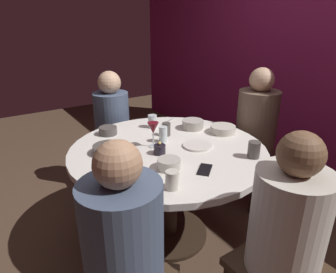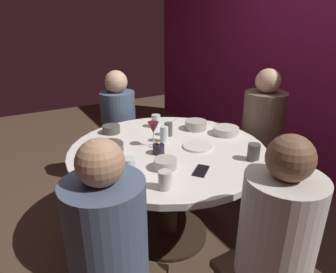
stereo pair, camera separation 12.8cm
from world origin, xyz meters
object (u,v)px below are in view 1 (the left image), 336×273
object	(u,v)px
cup_beside_wine	(134,169)
dining_table	(168,167)
seated_diner_back	(257,123)
cup_far_edge	(163,134)
bowl_salad_center	(108,149)
wine_glass	(153,129)
cup_near_candle	(254,150)
cup_by_left_diner	(152,121)
cup_by_right_diner	(166,129)
seated_diner_right	(288,224)
bowl_sauce_side	(223,129)
bowl_serving_large	(108,131)
bowl_rice_portion	(169,164)
candle_holder	(160,149)
seated_diner_left	(112,117)
cup_center_front	(172,180)
cell_phone	(205,170)
seated_diner_front_right	(123,246)
dinner_plate	(197,145)
bowl_small_white	(193,124)

from	to	relation	value
cup_beside_wine	dining_table	bearing A→B (deg)	121.72
seated_diner_back	cup_far_edge	distance (m)	0.90
bowl_salad_center	cup_far_edge	xyz separation A→B (m)	(0.05, 0.40, 0.03)
wine_glass	cup_near_candle	xyz separation A→B (m)	(0.51, 0.44, -0.07)
cup_by_left_diner	cup_by_right_diner	bearing A→B (deg)	-1.94
seated_diner_right	wine_glass	bearing A→B (deg)	4.30
bowl_sauce_side	cup_by_right_diner	xyz separation A→B (m)	(-0.20, -0.40, 0.02)
bowl_serving_large	bowl_rice_portion	world-z (taller)	bowl_rice_portion
seated_diner_right	bowl_rice_portion	world-z (taller)	seated_diner_right
candle_holder	cup_near_candle	world-z (taller)	cup_near_candle
seated_diner_left	cup_far_edge	bearing A→B (deg)	1.73
wine_glass	dining_table	bearing A→B (deg)	48.45
bowl_sauce_side	wine_glass	bearing A→B (deg)	-97.24
cup_center_front	bowl_salad_center	bearing A→B (deg)	-171.03
cup_near_candle	seated_diner_right	bearing A→B (deg)	-35.32
cell_phone	bowl_rice_portion	xyz separation A→B (m)	(-0.14, -0.16, 0.03)
seated_diner_front_right	bowl_serving_large	size ratio (longest dim) A/B	8.66
seated_diner_back	cup_center_front	distance (m)	1.28
candle_holder	cell_phone	size ratio (longest dim) A/B	0.60
bowl_sauce_side	bowl_salad_center	bearing A→B (deg)	-99.85
dinner_plate	cell_phone	xyz separation A→B (m)	(0.29, -0.19, -0.00)
seated_diner_left	wine_glass	distance (m)	0.89
cup_by_right_diner	bowl_salad_center	bearing A→B (deg)	-84.89
bowl_serving_large	bowl_salad_center	size ratio (longest dim) A/B	0.67
bowl_small_white	seated_diner_left	bearing A→B (deg)	-153.16
bowl_salad_center	seated_diner_front_right	bearing A→B (deg)	-19.79
bowl_sauce_side	dinner_plate	bearing A→B (deg)	-73.96
candle_holder	wine_glass	bearing A→B (deg)	167.30
seated_diner_back	bowl_salad_center	world-z (taller)	seated_diner_back
dinner_plate	cup_far_edge	distance (m)	0.26
seated_diner_back	cup_beside_wine	distance (m)	1.34
cell_phone	bowl_sauce_side	xyz separation A→B (m)	(-0.39, 0.52, 0.02)
dining_table	dinner_plate	bearing A→B (deg)	59.88
cup_near_candle	bowl_small_white	bearing A→B (deg)	178.61
cup_near_candle	cup_by_right_diner	xyz separation A→B (m)	(-0.63, -0.25, -0.00)
candle_holder	cup_near_candle	distance (m)	0.60
cup_by_right_diner	cup_far_edge	bearing A→B (deg)	-44.20
cell_phone	dining_table	bearing A→B (deg)	139.83
bowl_rice_portion	seated_diner_right	bearing A→B (deg)	13.90
seated_diner_left	seated_diner_back	world-z (taller)	seated_diner_back
cell_phone	cup_center_front	world-z (taller)	cup_center_front
cell_phone	cup_near_candle	xyz separation A→B (m)	(0.04, 0.37, 0.05)
seated_diner_front_right	cup_center_front	bearing A→B (deg)	-15.54
seated_diner_back	wine_glass	xyz separation A→B (m)	(-0.07, -0.99, 0.13)
bowl_salad_center	cup_near_candle	bearing A→B (deg)	51.56
bowl_serving_large	cup_by_left_diner	world-z (taller)	cup_by_left_diner
bowl_sauce_side	cup_near_candle	world-z (taller)	cup_near_candle
seated_diner_front_right	candle_holder	world-z (taller)	seated_diner_front_right
wine_glass	dinner_plate	world-z (taller)	wine_glass
dining_table	cup_far_edge	xyz separation A→B (m)	(-0.10, 0.03, 0.21)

